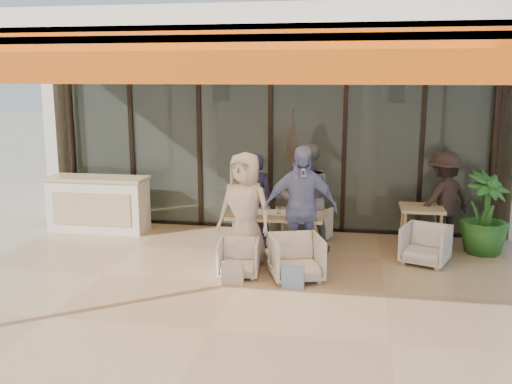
% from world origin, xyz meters
% --- Properties ---
extents(ground, '(70.00, 70.00, 0.00)m').
position_xyz_m(ground, '(0.00, 0.00, 0.00)').
color(ground, '#C6B293').
rests_on(ground, ground).
extents(terrace_floor, '(8.00, 6.00, 0.01)m').
position_xyz_m(terrace_floor, '(0.00, 0.00, 0.01)').
color(terrace_floor, tan).
rests_on(terrace_floor, ground).
extents(terrace_structure, '(8.00, 6.00, 3.40)m').
position_xyz_m(terrace_structure, '(0.00, -0.26, 3.25)').
color(terrace_structure, silver).
rests_on(terrace_structure, ground).
extents(glass_storefront, '(8.08, 0.10, 3.20)m').
position_xyz_m(glass_storefront, '(0.00, 3.00, 1.60)').
color(glass_storefront, '#9EADA3').
rests_on(glass_storefront, ground).
extents(interior_block, '(9.05, 3.62, 3.52)m').
position_xyz_m(interior_block, '(0.01, 5.31, 2.23)').
color(interior_block, silver).
rests_on(interior_block, ground).
extents(host_counter, '(1.85, 0.65, 1.04)m').
position_xyz_m(host_counter, '(-3.12, 2.30, 0.53)').
color(host_counter, silver).
rests_on(host_counter, ground).
extents(dining_table, '(1.50, 0.90, 0.93)m').
position_xyz_m(dining_table, '(0.35, 1.31, 0.69)').
color(dining_table, tan).
rests_on(dining_table, ground).
extents(chair_far_left, '(0.76, 0.73, 0.65)m').
position_xyz_m(chair_far_left, '(-0.06, 2.26, 0.33)').
color(chair_far_left, silver).
rests_on(chair_far_left, ground).
extents(chair_far_right, '(0.85, 0.83, 0.69)m').
position_xyz_m(chair_far_right, '(0.78, 2.26, 0.35)').
color(chair_far_right, silver).
rests_on(chair_far_right, ground).
extents(chair_near_left, '(0.64, 0.60, 0.60)m').
position_xyz_m(chair_near_left, '(-0.06, 0.36, 0.30)').
color(chair_near_left, silver).
rests_on(chair_near_left, ground).
extents(chair_near_right, '(0.88, 0.85, 0.72)m').
position_xyz_m(chair_near_right, '(0.78, 0.36, 0.36)').
color(chair_near_right, silver).
rests_on(chair_near_right, ground).
extents(diner_navy, '(0.60, 0.40, 1.63)m').
position_xyz_m(diner_navy, '(-0.06, 1.76, 0.81)').
color(diner_navy, '#181935').
rests_on(diner_navy, ground).
extents(diner_grey, '(1.04, 0.92, 1.79)m').
position_xyz_m(diner_grey, '(0.78, 1.76, 0.90)').
color(diner_grey, '#5E5F63').
rests_on(diner_grey, ground).
extents(diner_cream, '(0.98, 0.77, 1.76)m').
position_xyz_m(diner_cream, '(-0.06, 0.86, 0.88)').
color(diner_cream, beige).
rests_on(diner_cream, ground).
extents(diner_periwinkle, '(1.17, 0.68, 1.87)m').
position_xyz_m(diner_periwinkle, '(0.78, 0.86, 0.94)').
color(diner_periwinkle, '#7B87CE').
rests_on(diner_periwinkle, ground).
extents(tote_bag_cream, '(0.30, 0.10, 0.34)m').
position_xyz_m(tote_bag_cream, '(-0.06, -0.04, 0.17)').
color(tote_bag_cream, silver).
rests_on(tote_bag_cream, ground).
extents(tote_bag_blue, '(0.30, 0.10, 0.34)m').
position_xyz_m(tote_bag_blue, '(0.78, -0.04, 0.17)').
color(tote_bag_blue, '#99BFD8').
rests_on(tote_bag_blue, ground).
extents(side_table, '(0.70, 0.70, 0.74)m').
position_xyz_m(side_table, '(2.66, 2.14, 0.64)').
color(side_table, tan).
rests_on(side_table, ground).
extents(side_chair, '(0.84, 0.82, 0.68)m').
position_xyz_m(side_chair, '(2.66, 1.39, 0.34)').
color(side_chair, silver).
rests_on(side_chair, ground).
extents(standing_woman, '(1.21, 1.08, 1.63)m').
position_xyz_m(standing_woman, '(3.06, 2.44, 0.82)').
color(standing_woman, black).
rests_on(standing_woman, ground).
extents(potted_palm, '(1.07, 1.07, 1.36)m').
position_xyz_m(potted_palm, '(3.64, 2.07, 0.68)').
color(potted_palm, '#1E5919').
rests_on(potted_palm, ground).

